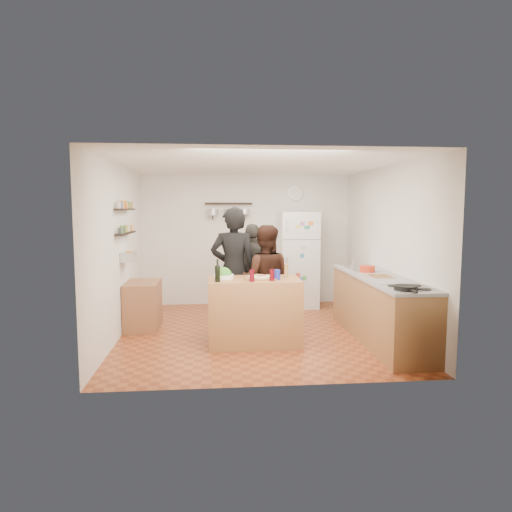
{
  "coord_description": "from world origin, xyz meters",
  "views": [
    {
      "loc": [
        -0.62,
        -6.71,
        1.88
      ],
      "look_at": [
        0.0,
        0.1,
        1.15
      ],
      "focal_mm": 32.0,
      "sensor_mm": 36.0,
      "label": 1
    }
  ],
  "objects": [
    {
      "name": "stove_top",
      "position": [
        1.7,
        -1.5,
        0.91
      ],
      "size": [
        0.6,
        0.62,
        0.02
      ],
      "primitive_type": "cube",
      "color": "white",
      "rests_on": "counter_run"
    },
    {
      "name": "skillet",
      "position": [
        1.6,
        -1.64,
        0.95
      ],
      "size": [
        0.27,
        0.27,
        0.05
      ],
      "primitive_type": "cylinder",
      "color": "black",
      "rests_on": "stove_top"
    },
    {
      "name": "pizza_board",
      "position": [
        -0.01,
        -0.58,
        0.92
      ],
      "size": [
        0.42,
        0.34,
        0.02
      ],
      "primitive_type": "cube",
      "color": "brown",
      "rests_on": "prep_island"
    },
    {
      "name": "pot_rack",
      "position": [
        -0.35,
        2.0,
        1.95
      ],
      "size": [
        0.9,
        0.04,
        0.04
      ],
      "primitive_type": "cube",
      "color": "black",
      "rests_on": "back_wall"
    },
    {
      "name": "fridge",
      "position": [
        0.95,
        1.75,
        0.9
      ],
      "size": [
        0.7,
        0.68,
        1.8
      ],
      "primitive_type": "cube",
      "color": "white",
      "rests_on": "floor"
    },
    {
      "name": "side_table",
      "position": [
        -1.74,
        0.4,
        0.36
      ],
      "size": [
        0.5,
        0.8,
        0.73
      ],
      "primitive_type": "cube",
      "color": "#98653F",
      "rests_on": "floor"
    },
    {
      "name": "wine_glass_far",
      "position": [
        0.13,
        -0.76,
        0.99
      ],
      "size": [
        0.06,
        0.06,
        0.16
      ],
      "primitive_type": "cylinder",
      "color": "#4F060C",
      "rests_on": "prep_island"
    },
    {
      "name": "wine_bottle",
      "position": [
        -0.59,
        -0.78,
        1.02
      ],
      "size": [
        0.07,
        0.07,
        0.21
      ],
      "primitive_type": "cylinder",
      "color": "black",
      "rests_on": "prep_island"
    },
    {
      "name": "wall_clock",
      "position": [
        0.95,
        2.08,
        2.15
      ],
      "size": [
        0.3,
        0.03,
        0.3
      ],
      "primitive_type": "cylinder",
      "rotation": [
        1.57,
        0.0,
        0.0
      ],
      "color": "silver",
      "rests_on": "back_wall"
    },
    {
      "name": "wine_glass_near",
      "position": [
        -0.14,
        -0.8,
        0.99
      ],
      "size": [
        0.07,
        0.07,
        0.16
      ],
      "primitive_type": "cylinder",
      "color": "#550712",
      "rests_on": "prep_island"
    },
    {
      "name": "red_bowl",
      "position": [
        1.65,
        -0.14,
        0.97
      ],
      "size": [
        0.23,
        0.23,
        0.09
      ],
      "primitive_type": "cylinder",
      "color": "red",
      "rests_on": "counter_run"
    },
    {
      "name": "room_shell",
      "position": [
        0.0,
        0.39,
        1.25
      ],
      "size": [
        4.2,
        4.2,
        4.2
      ],
      "color": "brown",
      "rests_on": "ground"
    },
    {
      "name": "person_center",
      "position": [
        0.12,
        -0.05,
        0.81
      ],
      "size": [
        0.88,
        0.73,
        1.62
      ],
      "primitive_type": "imported",
      "rotation": [
        0.0,
        0.0,
        2.98
      ],
      "color": "black",
      "rests_on": "floor"
    },
    {
      "name": "sink",
      "position": [
        1.7,
        0.3,
        0.92
      ],
      "size": [
        0.5,
        0.8,
        0.03
      ],
      "primitive_type": "cube",
      "color": "silver",
      "rests_on": "counter_run"
    },
    {
      "name": "cutting_board",
      "position": [
        1.7,
        -0.57,
        0.91
      ],
      "size": [
        0.3,
        0.4,
        0.02
      ],
      "primitive_type": "cube",
      "color": "brown",
      "rests_on": "counter_run"
    },
    {
      "name": "prep_island",
      "position": [
        -0.09,
        -0.56,
        0.46
      ],
      "size": [
        1.25,
        0.72,
        0.91
      ],
      "primitive_type": "cube",
      "color": "#A5753C",
      "rests_on": "floor"
    },
    {
      "name": "pepper_mill",
      "position": [
        0.36,
        -0.51,
        0.99
      ],
      "size": [
        0.05,
        0.05,
        0.16
      ],
      "primitive_type": "cylinder",
      "color": "olive",
      "rests_on": "prep_island"
    },
    {
      "name": "person_left",
      "position": [
        -0.34,
        0.03,
        0.94
      ],
      "size": [
        0.73,
        0.51,
        1.89
      ],
      "primitive_type": "imported",
      "rotation": [
        0.0,
        0.0,
        3.05
      ],
      "color": "black",
      "rests_on": "floor"
    },
    {
      "name": "spice_shelf_upper",
      "position": [
        -1.93,
        0.2,
        1.85
      ],
      "size": [
        0.12,
        1.0,
        0.02
      ],
      "primitive_type": "cube",
      "color": "black",
      "rests_on": "left_wall"
    },
    {
      "name": "salad_bowl",
      "position": [
        -0.51,
        -0.51,
        0.94
      ],
      "size": [
        0.28,
        0.28,
        0.06
      ],
      "primitive_type": "cylinder",
      "color": "white",
      "rests_on": "prep_island"
    },
    {
      "name": "pizza",
      "position": [
        -0.01,
        -0.58,
        0.94
      ],
      "size": [
        0.34,
        0.34,
        0.02
      ],
      "primitive_type": "cylinder",
      "color": "beige",
      "rests_on": "pizza_board"
    },
    {
      "name": "person_back",
      "position": [
        -0.01,
        0.53,
        0.81
      ],
      "size": [
        1.02,
        0.63,
        1.62
      ],
      "primitive_type": "imported",
      "rotation": [
        0.0,
        0.0,
        2.88
      ],
      "color": "#2B2926",
      "rests_on": "floor"
    },
    {
      "name": "produce_basket",
      "position": [
        -1.9,
        0.2,
        1.15
      ],
      "size": [
        0.18,
        0.35,
        0.14
      ],
      "primitive_type": "cube",
      "color": "silver",
      "rests_on": "left_wall"
    },
    {
      "name": "spice_shelf_lower",
      "position": [
        -1.93,
        0.2,
        1.5
      ],
      "size": [
        0.12,
        1.0,
        0.02
      ],
      "primitive_type": "cube",
      "color": "black",
      "rests_on": "left_wall"
    },
    {
      "name": "counter_run",
      "position": [
        1.7,
        -0.55,
        0.45
      ],
      "size": [
        0.63,
        2.63,
        0.9
      ],
      "primitive_type": "cube",
      "color": "#9E7042",
      "rests_on": "floor"
    },
    {
      "name": "salt_canister",
      "position": [
        0.21,
        -0.68,
        0.98
      ],
      "size": [
        0.08,
        0.08,
        0.13
      ],
      "primitive_type": "cylinder",
      "color": "navy",
      "rests_on": "prep_island"
    }
  ]
}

